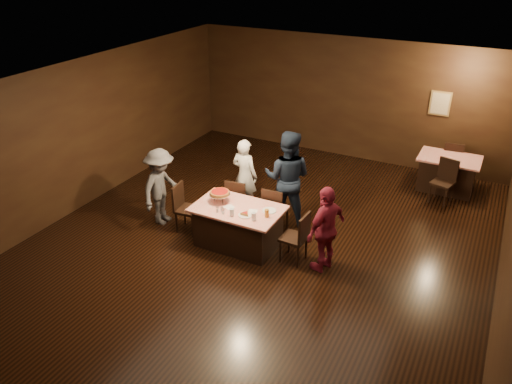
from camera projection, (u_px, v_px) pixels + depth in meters
room at (254, 140)px, 8.11m from camera, size 10.00×10.04×3.02m
main_table at (238, 226)px, 9.09m from camera, size 1.60×1.00×0.77m
back_table at (447, 173)px, 11.10m from camera, size 1.30×0.90×0.77m
chair_far_left at (239, 200)px, 9.80m from camera, size 0.47×0.47×0.95m
chair_far_right at (276, 209)px, 9.48m from camera, size 0.43×0.43×0.95m
chair_end_left at (188, 208)px, 9.50m from camera, size 0.47×0.47×0.95m
chair_end_right at (294, 237)px, 8.60m from camera, size 0.44×0.44×0.95m
chair_back_near at (443, 182)px, 10.51m from camera, size 0.51×0.51×0.95m
chair_back_far at (452, 160)px, 11.53m from camera, size 0.46×0.46×0.95m
diner_white_jacket at (245, 176)px, 10.09m from camera, size 0.60×0.42×1.56m
diner_navy_hoodie at (287, 178)px, 9.59m from camera, size 1.05×0.88×1.91m
diner_grey_knit at (161, 187)px, 9.64m from camera, size 0.60×1.02×1.55m
diner_red_shirt at (326, 229)px, 8.26m from camera, size 0.64×0.98×1.55m
pizza_stand at (220, 193)px, 9.03m from camera, size 0.38×0.38×0.22m
plate_with_slice at (245, 214)px, 8.66m from camera, size 0.25×0.25×0.06m
plate_empty at (269, 211)px, 8.80m from camera, size 0.25×0.25×0.01m
glass_front_left at (232, 212)px, 8.62m from camera, size 0.08×0.08×0.14m
glass_front_right at (254, 216)px, 8.50m from camera, size 0.08×0.08×0.14m
glass_amber at (267, 213)px, 8.60m from camera, size 0.08×0.08×0.14m
condiments at (221, 210)px, 8.74m from camera, size 0.17×0.10×0.09m
napkin_center at (253, 211)px, 8.79m from camera, size 0.19×0.19×0.01m
napkin_left at (229, 207)px, 8.93m from camera, size 0.21×0.21×0.01m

